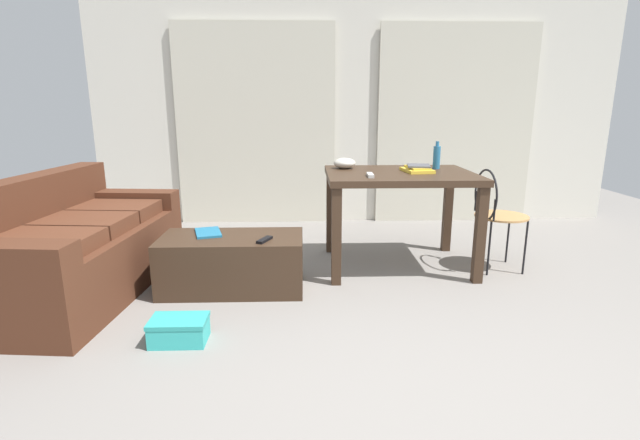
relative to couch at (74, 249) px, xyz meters
The scene contains 14 objects.
ground_plane 2.19m from the couch, ahead, with size 8.26×8.26×0.00m, color gray.
wall_back 3.15m from the couch, 44.05° to the left, with size 5.67×0.10×2.50m, color silver.
curtains 3.05m from the couch, 42.86° to the left, with size 3.88×0.03×2.12m.
couch is the anchor object (origin of this frame).
coffee_table 1.09m from the couch, ahead, with size 0.99×0.50×0.39m.
craft_table 2.42m from the couch, 11.56° to the left, with size 1.15×0.89×0.77m.
wire_chair 3.11m from the couch, ahead, with size 0.41×0.41×0.81m.
bottle_near 2.82m from the couch, 13.94° to the left, with size 0.06×0.06×0.22m.
bowl 2.12m from the couch, 20.21° to the left, with size 0.18×0.18×0.09m, color beige.
book_stack 2.59m from the couch, 11.39° to the left, with size 0.23×0.30×0.05m.
tv_remote_on_table 2.15m from the couch, ahead, with size 0.04×0.17×0.02m, color #B7B7B2.
tv_remote_primary 1.33m from the couch, ahead, with size 0.04×0.16×0.02m, color black.
magazine 0.92m from the couch, ahead, with size 0.17×0.27×0.02m, color #1E668C.
shoebox 1.20m from the couch, 39.81° to the right, with size 0.31×0.20×0.14m.
Camera 1 is at (-0.56, -1.79, 1.28)m, focal length 26.24 mm.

